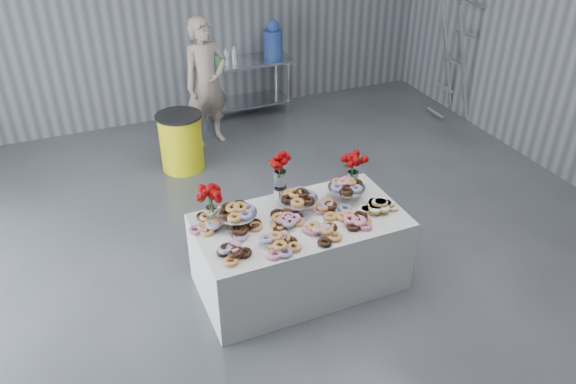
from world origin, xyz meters
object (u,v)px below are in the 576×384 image
(prep_table, at_px, (242,79))
(person, at_px, (206,83))
(display_table, at_px, (300,252))
(stepladder, at_px, (454,61))
(trash_barrel, at_px, (181,142))
(water_jug, at_px, (273,40))

(prep_table, distance_m, person, 0.98)
(display_table, xyz_separation_m, person, (0.05, 3.28, 0.51))
(prep_table, height_order, person, person)
(prep_table, bearing_deg, stepladder, -23.18)
(person, bearing_deg, trash_barrel, -145.85)
(water_jug, bearing_deg, trash_barrel, -145.22)
(stepladder, bearing_deg, person, 170.18)
(display_table, bearing_deg, water_jug, 72.13)
(prep_table, xyz_separation_m, person, (-0.71, -0.62, 0.27))
(water_jug, bearing_deg, prep_table, 180.00)
(water_jug, relative_size, stepladder, 0.30)
(display_table, xyz_separation_m, water_jug, (1.26, 3.90, 0.77))
(display_table, height_order, prep_table, prep_table)
(water_jug, bearing_deg, display_table, -107.87)
(water_jug, distance_m, trash_barrel, 2.27)
(display_table, xyz_separation_m, trash_barrel, (-0.50, 2.68, 0.00))
(trash_barrel, bearing_deg, prep_table, 44.16)
(prep_table, bearing_deg, display_table, -100.99)
(water_jug, xyz_separation_m, trash_barrel, (-1.75, -1.22, -0.77))
(prep_table, height_order, stepladder, stepladder)
(stepladder, bearing_deg, trash_barrel, 179.70)
(prep_table, xyz_separation_m, trash_barrel, (-1.25, -1.22, -0.24))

